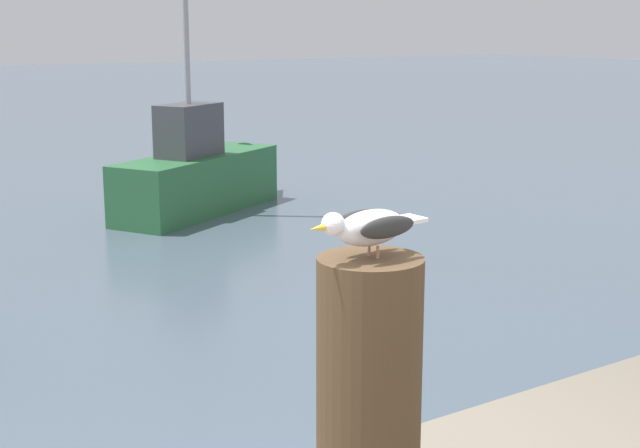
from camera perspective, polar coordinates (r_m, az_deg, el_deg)
mooring_post at (r=2.63m, az=3.10°, el=-10.47°), size 0.30×0.30×0.79m
seagull at (r=2.48m, az=3.11°, el=-0.15°), size 0.39×0.16×0.14m
boat_green at (r=12.99m, az=-7.06°, el=3.21°), size 3.48×2.40×4.83m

